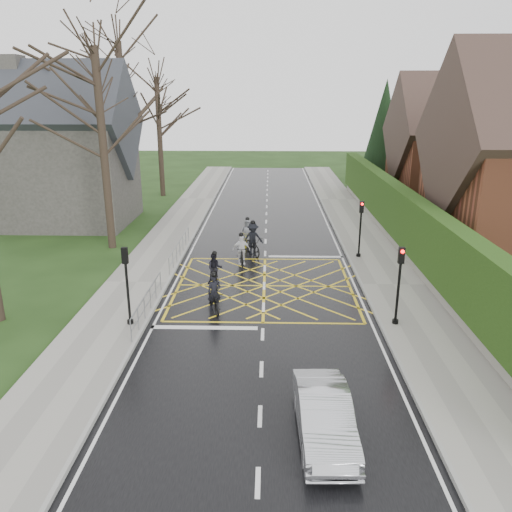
{
  "coord_description": "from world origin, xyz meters",
  "views": [
    {
      "loc": [
        0.21,
        -21.83,
        8.51
      ],
      "look_at": [
        -0.4,
        0.54,
        1.3
      ],
      "focal_mm": 35.0,
      "sensor_mm": 36.0,
      "label": 1
    }
  ],
  "objects_px": {
    "cyclist_back": "(215,271)",
    "cyclist_lead": "(247,236)",
    "cyclist_rear": "(214,298)",
    "cyclist_mid": "(253,242)",
    "cyclist_front": "(241,253)",
    "car": "(324,416)"
  },
  "relations": [
    {
      "from": "cyclist_rear",
      "to": "car",
      "type": "distance_m",
      "value": 8.79
    },
    {
      "from": "cyclist_mid",
      "to": "cyclist_lead",
      "type": "distance_m",
      "value": 1.73
    },
    {
      "from": "cyclist_rear",
      "to": "cyclist_lead",
      "type": "xyz_separation_m",
      "value": [
        0.97,
        9.44,
        0.06
      ]
    },
    {
      "from": "cyclist_back",
      "to": "cyclist_mid",
      "type": "relative_size",
      "value": 0.77
    },
    {
      "from": "cyclist_rear",
      "to": "cyclist_front",
      "type": "height_order",
      "value": "cyclist_front"
    },
    {
      "from": "cyclist_mid",
      "to": "cyclist_front",
      "type": "relative_size",
      "value": 1.19
    },
    {
      "from": "cyclist_lead",
      "to": "car",
      "type": "xyz_separation_m",
      "value": [
        2.74,
        -17.41,
        0.03
      ]
    },
    {
      "from": "cyclist_lead",
      "to": "car",
      "type": "relative_size",
      "value": 0.48
    },
    {
      "from": "cyclist_mid",
      "to": "cyclist_front",
      "type": "bearing_deg",
      "value": -129.54
    },
    {
      "from": "cyclist_mid",
      "to": "cyclist_lead",
      "type": "relative_size",
      "value": 1.16
    },
    {
      "from": "cyclist_front",
      "to": "cyclist_rear",
      "type": "bearing_deg",
      "value": -106.47
    },
    {
      "from": "cyclist_lead",
      "to": "cyclist_front",
      "type": "bearing_deg",
      "value": -85.91
    },
    {
      "from": "cyclist_mid",
      "to": "car",
      "type": "xyz_separation_m",
      "value": [
        2.37,
        -15.72,
        -0.08
      ]
    },
    {
      "from": "cyclist_lead",
      "to": "cyclist_rear",
      "type": "bearing_deg",
      "value": -88.92
    },
    {
      "from": "cyclist_rear",
      "to": "cyclist_mid",
      "type": "relative_size",
      "value": 0.85
    },
    {
      "from": "cyclist_back",
      "to": "cyclist_lead",
      "type": "bearing_deg",
      "value": 73.18
    },
    {
      "from": "cyclist_rear",
      "to": "cyclist_mid",
      "type": "bearing_deg",
      "value": 60.87
    },
    {
      "from": "cyclist_front",
      "to": "cyclist_lead",
      "type": "distance_m",
      "value": 3.52
    },
    {
      "from": "cyclist_back",
      "to": "cyclist_lead",
      "type": "height_order",
      "value": "cyclist_lead"
    },
    {
      "from": "cyclist_back",
      "to": "cyclist_lead",
      "type": "distance_m",
      "value": 6.46
    },
    {
      "from": "cyclist_rear",
      "to": "cyclist_lead",
      "type": "distance_m",
      "value": 9.49
    },
    {
      "from": "cyclist_back",
      "to": "cyclist_lead",
      "type": "relative_size",
      "value": 0.89
    }
  ]
}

